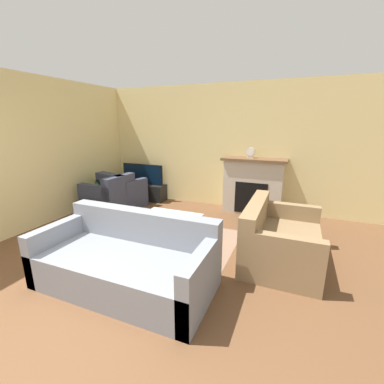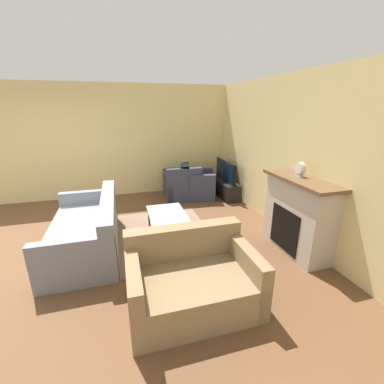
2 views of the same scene
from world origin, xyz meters
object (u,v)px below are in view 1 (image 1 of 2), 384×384
Objects in this scene: tv at (143,174)px; armchair_by_window at (110,198)px; coffee_table at (170,218)px; potted_plant at (104,187)px; mantel_clock at (250,152)px; couch_loveseat at (278,241)px; couch_sectional at (127,262)px; armchair_accent at (122,194)px.

armchair_by_window is (-0.16, -1.07, -0.35)m from tv.
potted_plant reaches higher than coffee_table.
armchair_by_window is 4.16× the size of mantel_clock.
coffee_table is (1.67, -1.79, -0.29)m from tv.
tv is 3.87m from couch_loveseat.
tv is 0.53× the size of couch_sectional.
coffee_table is at bearing -116.85° from mantel_clock.
couch_loveseat reaches higher than coffee_table.
tv is 0.82m from armchair_accent.
potted_plant is at bearing 156.08° from coffee_table.
potted_plant is at bearing -123.15° from armchair_by_window.
armchair_accent is at bearing 149.31° from coffee_table.
couch_loveseat is 2.28m from mantel_clock.
potted_plant is (-0.41, -0.09, 0.15)m from armchair_accent.
armchair_accent is at bearing 173.40° from armchair_by_window.
coffee_table is (-0.10, 1.30, 0.07)m from couch_sectional.
couch_sectional and armchair_accent have the same top height.
coffee_table is 1.36× the size of potted_plant.
mantel_clock is at bearing 115.06° from armchair_by_window.
armchair_by_window reaches higher than potted_plant.
couch_sectional is at bearing 142.86° from armchair_accent.
coffee_table is at bearing 88.20° from couch_loveseat.
armchair_accent is at bearing 11.89° from potted_plant.
couch_sectional is 3.01m from armchair_accent.
mantel_clock is at bearing 63.15° from coffee_table.
armchair_by_window is at bearing -98.49° from tv.
couch_loveseat is at bearing -1.80° from coffee_table.
couch_sectional is 2.91× the size of potted_plant.
potted_plant is at bearing -122.00° from tv.
mantel_clock reaches higher than armchair_accent.
potted_plant is 3.31× the size of mantel_clock.
potted_plant is 3.34m from mantel_clock.
couch_sectional is at bearing -60.14° from tv.
mantel_clock reaches higher than tv.
armchair_by_window is (-3.55, 0.77, 0.01)m from couch_loveseat.
armchair_accent is 2.07m from coffee_table.
couch_sectional is at bearing -85.69° from coffee_table.
couch_sectional is 2.04m from couch_loveseat.
couch_loveseat is 3.63m from armchair_by_window.
couch_loveseat is 3.67m from armchair_accent.
tv is 1.14m from armchair_by_window.
potted_plant is (-3.90, 1.02, 0.17)m from couch_loveseat.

